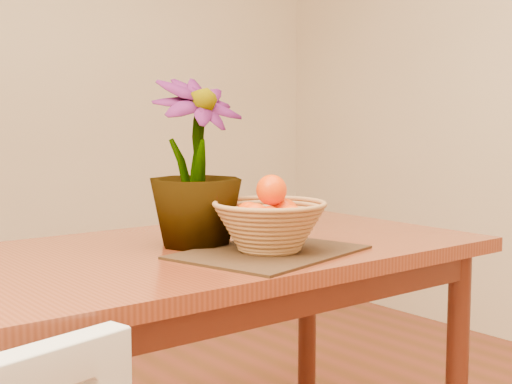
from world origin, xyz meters
TOP-DOWN VIEW (x-y plane):
  - table at (0.00, 0.30)m, footprint 1.40×0.80m
  - placemat at (0.03, 0.12)m, footprint 0.51×0.43m
  - wicker_basket at (0.03, 0.12)m, footprint 0.28×0.28m
  - orange_pile at (0.04, 0.12)m, footprint 0.20×0.19m
  - potted_plant at (-0.05, 0.32)m, footprint 0.26×0.26m

SIDE VIEW (x-z plane):
  - table at x=0.00m, z-range 0.29..1.04m
  - placemat at x=0.03m, z-range 0.75..0.76m
  - wicker_basket at x=0.03m, z-range 0.76..0.87m
  - orange_pile at x=0.04m, z-range 0.78..0.92m
  - potted_plant at x=-0.05m, z-range 0.75..1.19m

